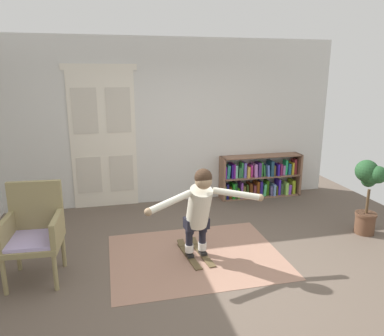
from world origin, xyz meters
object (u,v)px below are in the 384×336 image
potted_plant (369,189)px  person_skier (200,206)px  bookshelf (259,178)px  skis_pair (195,253)px  wicker_chair (34,230)px

potted_plant → person_skier: bearing=-174.8°
bookshelf → potted_plant: (0.84, -1.92, 0.33)m
skis_pair → wicker_chair: bearing=-177.8°
bookshelf → person_skier: person_skier is taller
bookshelf → potted_plant: potted_plant is taller
person_skier → bookshelf: bearing=51.2°
wicker_chair → potted_plant: bearing=1.9°
wicker_chair → person_skier: 1.92m
bookshelf → person_skier: 2.79m
bookshelf → skis_pair: 2.68m
skis_pair → potted_plant: bearing=1.7°
potted_plant → person_skier: (-2.57, -0.23, 0.04)m
skis_pair → person_skier: (0.02, -0.16, 0.71)m
bookshelf → wicker_chair: bearing=-150.5°
potted_plant → skis_pair: potted_plant is taller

